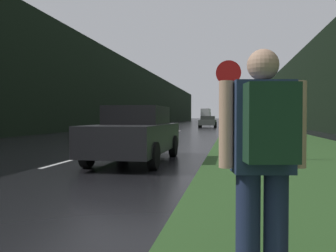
% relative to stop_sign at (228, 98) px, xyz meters
% --- Properties ---
extents(grass_verge, '(6.00, 240.00, 0.02)m').
position_rel_stop_sign_xyz_m(grass_verge, '(2.34, 30.34, -1.76)').
color(grass_verge, '#2D5123').
rests_on(grass_verge, ground_plane).
extents(lane_stripe_b, '(0.12, 3.00, 0.01)m').
position_rel_stop_sign_xyz_m(lane_stripe_b, '(-4.45, -0.93, -1.77)').
color(lane_stripe_b, silver).
rests_on(lane_stripe_b, ground_plane).
extents(lane_stripe_c, '(0.12, 3.00, 0.01)m').
position_rel_stop_sign_xyz_m(lane_stripe_c, '(-4.45, 6.07, -1.77)').
color(lane_stripe_c, silver).
rests_on(lane_stripe_c, ground_plane).
extents(lane_stripe_d, '(0.12, 3.00, 0.01)m').
position_rel_stop_sign_xyz_m(lane_stripe_d, '(-4.45, 13.07, -1.77)').
color(lane_stripe_d, silver).
rests_on(lane_stripe_d, ground_plane).
extents(lane_stripe_e, '(0.12, 3.00, 0.01)m').
position_rel_stop_sign_xyz_m(lane_stripe_e, '(-4.45, 20.07, -1.77)').
color(lane_stripe_e, silver).
rests_on(lane_stripe_e, ground_plane).
extents(treeline_far_side, '(2.00, 140.00, 8.79)m').
position_rel_stop_sign_xyz_m(treeline_far_side, '(-14.25, 40.34, 2.62)').
color(treeline_far_side, black).
rests_on(treeline_far_side, ground_plane).
extents(treeline_near_side, '(2.00, 140.00, 8.32)m').
position_rel_stop_sign_xyz_m(treeline_near_side, '(8.34, 40.34, 2.39)').
color(treeline_near_side, black).
rests_on(treeline_near_side, ground_plane).
extents(stop_sign, '(0.71, 0.07, 2.86)m').
position_rel_stop_sign_xyz_m(stop_sign, '(0.00, 0.00, 0.00)').
color(stop_sign, slate).
rests_on(stop_sign, ground_plane).
extents(hitchhiker_with_backpack, '(0.59, 0.46, 1.71)m').
position_rel_stop_sign_xyz_m(hitchhiker_with_backpack, '(0.29, -7.82, -0.79)').
color(hitchhiker_with_backpack, '#1E2847').
rests_on(hitchhiker_with_backpack, ground_plane).
extents(car_passing_near, '(1.87, 4.66, 1.55)m').
position_rel_stop_sign_xyz_m(car_passing_near, '(-2.56, -0.59, -1.00)').
color(car_passing_near, black).
rests_on(car_passing_near, ground_plane).
extents(car_passing_far, '(1.94, 4.02, 1.34)m').
position_rel_stop_sign_xyz_m(car_passing_far, '(-2.56, 30.80, -1.08)').
color(car_passing_far, '#4C514C').
rests_on(car_passing_far, ground_plane).
extents(delivery_truck, '(2.37, 7.96, 3.33)m').
position_rel_stop_sign_xyz_m(delivery_truck, '(-6.35, 82.87, -0.02)').
color(delivery_truck, gray).
rests_on(delivery_truck, ground_plane).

